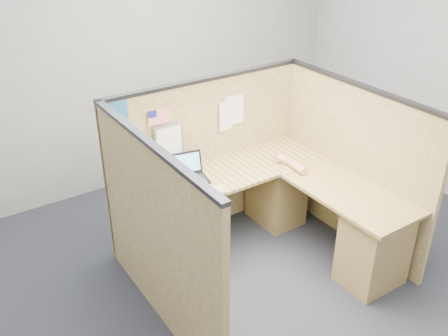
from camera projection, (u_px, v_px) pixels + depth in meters
floor at (270, 276)px, 4.36m from camera, size 5.00×5.00×0.00m
wall_back at (145, 59)px, 5.35m from camera, size 5.00×0.00×5.00m
cubicle_partitions at (243, 180)px, 4.31m from camera, size 2.06×1.83×1.53m
l_desk at (268, 217)px, 4.48m from camera, size 1.95×1.75×0.73m
laptop at (188, 173)px, 4.38m from camera, size 0.33×0.33×0.21m
keyboard at (201, 193)px, 4.17m from camera, size 0.41×0.23×0.03m
mouse at (281, 160)px, 4.67m from camera, size 0.12×0.09×0.04m
hand_forearm at (292, 164)px, 4.58m from camera, size 0.11×0.37×0.08m
blue_poster at (117, 116)px, 4.00m from camera, size 0.18×0.03×0.25m
american_flag at (156, 119)px, 4.20m from camera, size 0.21×0.01×0.36m
file_holder at (168, 144)px, 4.35m from camera, size 0.27×0.05×0.34m
paper_left at (233, 110)px, 4.65m from camera, size 0.22×0.03×0.28m
paper_right at (228, 115)px, 4.64m from camera, size 0.22×0.04×0.28m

